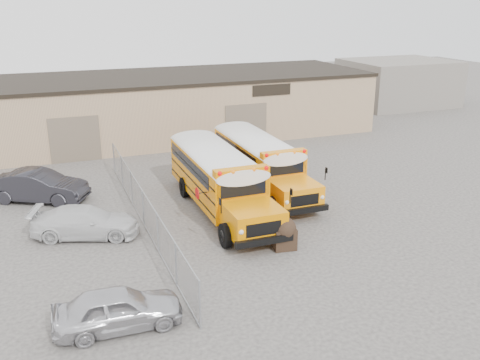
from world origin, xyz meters
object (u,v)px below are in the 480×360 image
object	(u,v)px
school_bus_left	(185,144)
car_silver	(118,309)
car_white	(86,222)
car_dark	(39,186)
school_bus_right	(224,134)
tarp_bundle	(284,232)

from	to	relation	value
school_bus_left	car_silver	xyz separation A→B (m)	(-6.56, -15.25, -1.10)
car_white	car_dark	world-z (taller)	car_dark
school_bus_right	car_dark	world-z (taller)	school_bus_right
car_dark	car_silver	bearing A→B (deg)	-142.49
car_silver	car_white	size ratio (longest dim) A/B	0.87
car_silver	school_bus_left	bearing A→B (deg)	-21.34
school_bus_left	car_silver	world-z (taller)	school_bus_left
tarp_bundle	car_silver	size ratio (longest dim) A/B	0.34
school_bus_left	car_white	bearing A→B (deg)	-131.97
car_silver	car_dark	xyz separation A→B (m)	(-2.05, 13.17, 0.13)
school_bus_right	tarp_bundle	world-z (taller)	school_bus_right
school_bus_left	tarp_bundle	distance (m)	11.97
tarp_bundle	car_white	world-z (taller)	tarp_bundle
school_bus_right	car_white	size ratio (longest dim) A/B	2.13
car_dark	school_bus_left	bearing A→B (deg)	-47.74
car_silver	car_dark	bearing A→B (deg)	10.77
school_bus_right	car_silver	world-z (taller)	school_bus_right
car_white	car_dark	size ratio (longest dim) A/B	0.94
car_white	car_dark	distance (m)	5.75
school_bus_left	car_dark	size ratio (longest dim) A/B	2.10
school_bus_left	school_bus_right	distance (m)	3.72
school_bus_right	car_white	bearing A→B (deg)	-136.81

